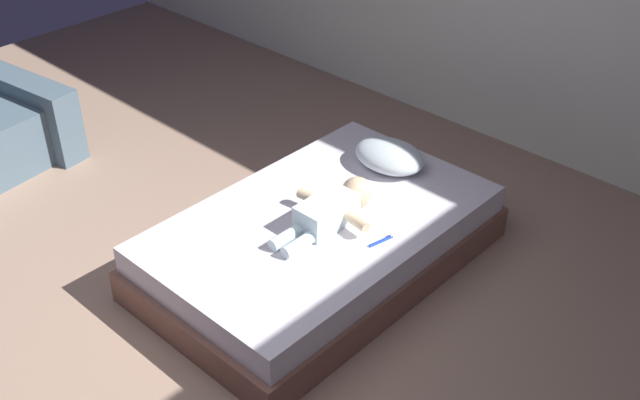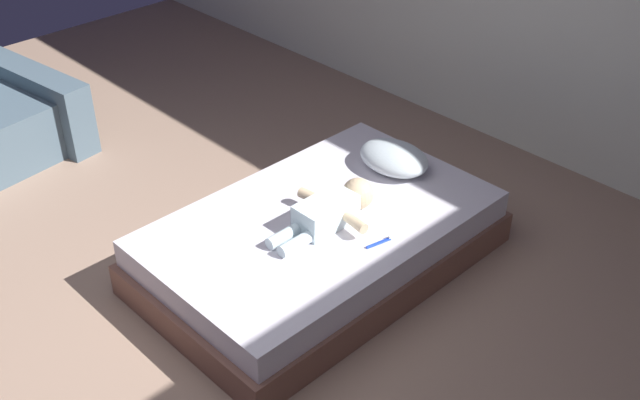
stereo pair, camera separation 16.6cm
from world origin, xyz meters
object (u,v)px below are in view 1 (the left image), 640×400
object	(u,v)px
pillow	(389,156)
toothbrush	(383,240)
bed	(320,242)
baby	(333,209)

from	to	relation	value
pillow	toothbrush	world-z (taller)	pillow
bed	baby	xyz separation A→B (m)	(0.08, 0.02, 0.24)
pillow	baby	bearing A→B (deg)	-78.48
bed	pillow	bearing A→B (deg)	94.24
bed	pillow	world-z (taller)	pillow
pillow	toothbrush	bearing A→B (deg)	-53.50
bed	pillow	xyz separation A→B (m)	(-0.05, 0.63, 0.24)
pillow	toothbrush	xyz separation A→B (m)	(0.43, -0.58, -0.06)
toothbrush	pillow	bearing A→B (deg)	126.50
bed	pillow	distance (m)	0.68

